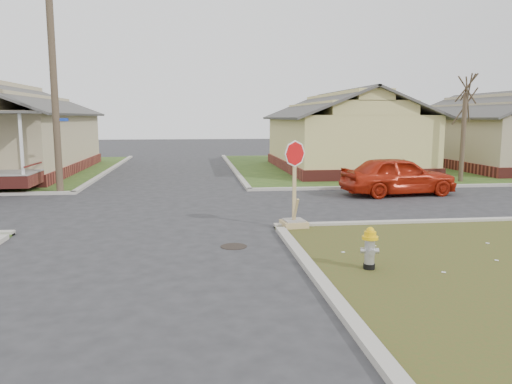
{
  "coord_description": "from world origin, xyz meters",
  "views": [
    {
      "loc": [
        1.28,
        -12.2,
        3.1
      ],
      "look_at": [
        2.93,
        1.0,
        1.1
      ],
      "focal_mm": 35.0,
      "sensor_mm": 36.0,
      "label": 1
    }
  ],
  "objects": [
    {
      "name": "fire_hydrant",
      "position": [
        4.78,
        -2.77,
        0.53
      ],
      "size": [
        0.32,
        0.32,
        0.87
      ],
      "rotation": [
        0.0,
        0.0,
        -0.23
      ],
      "color": "black",
      "rests_on": "ground"
    },
    {
      "name": "side_house_yellow",
      "position": [
        10.0,
        16.5,
        2.19
      ],
      "size": [
        7.6,
        11.6,
        4.7
      ],
      "color": "maroon",
      "rests_on": "ground"
    },
    {
      "name": "stop_sign",
      "position": [
        4.04,
        1.29,
        0.57
      ],
      "size": [
        0.69,
        0.67,
        2.43
      ],
      "rotation": [
        0.0,
        0.0,
        0.12
      ],
      "color": "tan",
      "rests_on": "ground"
    },
    {
      "name": "tree_mid_right",
      "position": [
        14.0,
        10.2,
        2.15
      ],
      "size": [
        0.22,
        0.22,
        4.2
      ],
      "primitive_type": "cylinder",
      "color": "#423226",
      "rests_on": "verge_far_right"
    },
    {
      "name": "manhole",
      "position": [
        2.2,
        -0.5,
        0.01
      ],
      "size": [
        0.64,
        0.64,
        0.01
      ],
      "primitive_type": "cylinder",
      "color": "black",
      "rests_on": "ground"
    },
    {
      "name": "utility_pole",
      "position": [
        -4.2,
        8.9,
        4.66
      ],
      "size": [
        1.8,
        0.28,
        9.0
      ],
      "color": "#423226",
      "rests_on": "ground"
    },
    {
      "name": "red_sedan",
      "position": [
        9.41,
        6.82,
        0.78
      ],
      "size": [
        4.73,
        2.28,
        1.56
      ],
      "primitive_type": "imported",
      "rotation": [
        0.0,
        0.0,
        1.67
      ],
      "color": "#AB1F0C",
      "rests_on": "ground"
    },
    {
      "name": "side_house_tan",
      "position": [
        20.0,
        16.5,
        2.19
      ],
      "size": [
        7.6,
        11.6,
        4.7
      ],
      "color": "maroon",
      "rests_on": "ground"
    },
    {
      "name": "ground",
      "position": [
        0.0,
        0.0,
        0.0
      ],
      "size": [
        120.0,
        120.0,
        0.0
      ],
      "primitive_type": "plane",
      "color": "#29282B",
      "rests_on": "ground"
    },
    {
      "name": "curbs",
      "position": [
        0.0,
        5.0,
        0.0
      ],
      "size": [
        80.0,
        40.0,
        0.12
      ],
      "primitive_type": null,
      "color": "#ABA69A",
      "rests_on": "ground"
    }
  ]
}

